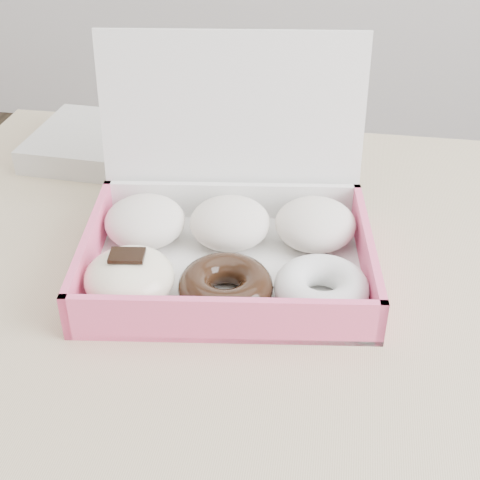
# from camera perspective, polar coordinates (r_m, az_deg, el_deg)

# --- Properties ---
(table) EXTENTS (1.20, 0.80, 0.75)m
(table) POSITION_cam_1_polar(r_m,az_deg,el_deg) (0.81, 10.34, -8.14)
(table) COLOR tan
(table) RESTS_ON ground
(donut_box) EXTENTS (0.35, 0.31, 0.23)m
(donut_box) POSITION_cam_1_polar(r_m,az_deg,el_deg) (0.76, -1.24, 0.26)
(donut_box) COLOR white
(donut_box) RESTS_ON table
(newspapers) EXTENTS (0.23, 0.19, 0.04)m
(newspapers) POSITION_cam_1_polar(r_m,az_deg,el_deg) (1.03, -10.97, 8.04)
(newspapers) COLOR silver
(newspapers) RESTS_ON table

